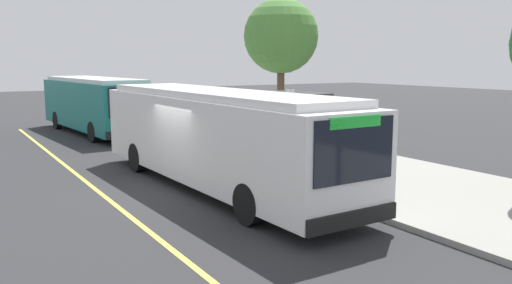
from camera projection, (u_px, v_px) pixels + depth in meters
ground_plane at (183, 190)px, 15.66m from camera, size 120.00×120.00×0.00m
sidewalk_curb at (339, 167)px, 18.72m from camera, size 44.00×6.40×0.15m
lane_stripe_center at (109, 200)px, 14.53m from camera, size 36.00×0.14×0.01m
transit_bus_main at (216, 135)px, 15.76m from camera, size 11.99×2.98×2.95m
transit_bus_second at (95, 103)px, 27.92m from camera, size 10.41×3.32×2.95m
bus_shelter at (294, 110)px, 20.56m from camera, size 2.90×1.60×2.48m
waiting_bench at (295, 143)px, 20.59m from camera, size 1.60×0.48×0.95m
route_sign_post at (290, 120)px, 16.62m from camera, size 0.44×0.08×2.80m
street_tree_near_shelter at (281, 37)px, 25.22m from camera, size 3.58×3.58×6.64m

